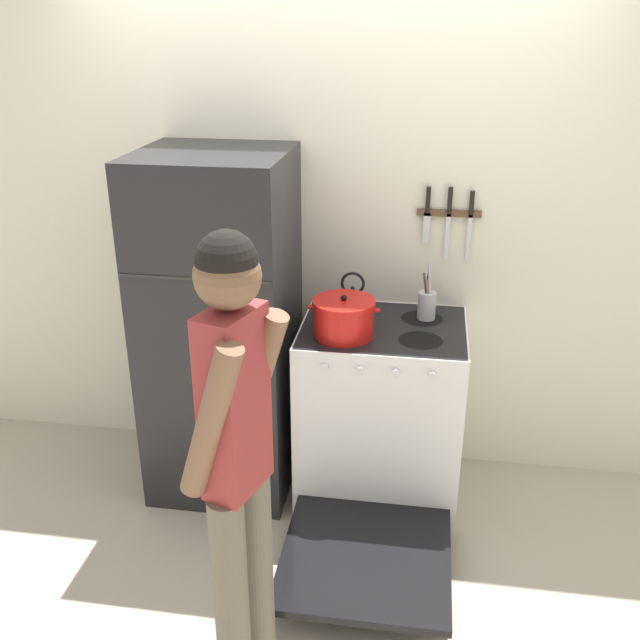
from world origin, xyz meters
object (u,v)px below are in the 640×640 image
dutch_oven_pot (344,318)px  utensil_jar (427,304)px  refrigerator (221,328)px  stove_range (380,414)px  person (237,450)px  tea_kettle (353,301)px

dutch_oven_pot → utensil_jar: bearing=35.0°
refrigerator → stove_range: refrigerator is taller
dutch_oven_pot → person: (-0.21, -1.09, -0.02)m
stove_range → utensil_jar: utensil_jar is taller
dutch_oven_pot → utensil_jar: (0.37, 0.26, -0.01)m
refrigerator → tea_kettle: size_ratio=7.72×
stove_range → dutch_oven_pot: bearing=-153.3°
tea_kettle → utensil_jar: size_ratio=0.78×
refrigerator → tea_kettle: (0.63, 0.15, 0.12)m
refrigerator → utensil_jar: (0.99, 0.15, 0.13)m
refrigerator → dutch_oven_pot: size_ratio=5.21×
tea_kettle → utensil_jar: 0.36m
refrigerator → person: bearing=-71.3°
stove_range → person: person is taller
person → utensil_jar: bearing=-5.7°
stove_range → tea_kettle: 0.58m
stove_range → tea_kettle: bearing=134.4°
stove_range → utensil_jar: bearing=41.2°
stove_range → utensil_jar: (0.20, 0.17, 0.54)m
dutch_oven_pot → tea_kettle: size_ratio=1.48×
tea_kettle → utensil_jar: utensil_jar is taller
refrigerator → dutch_oven_pot: (0.62, -0.11, 0.14)m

